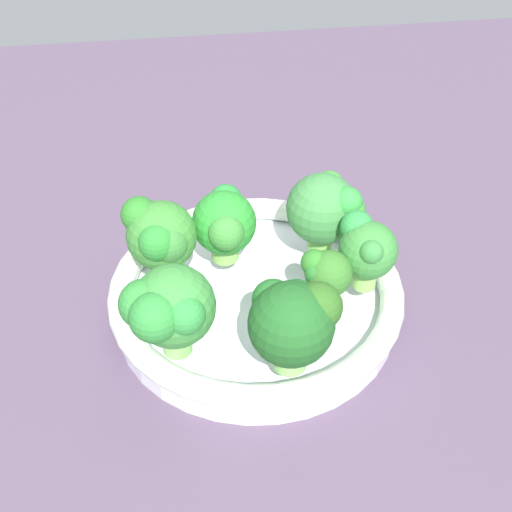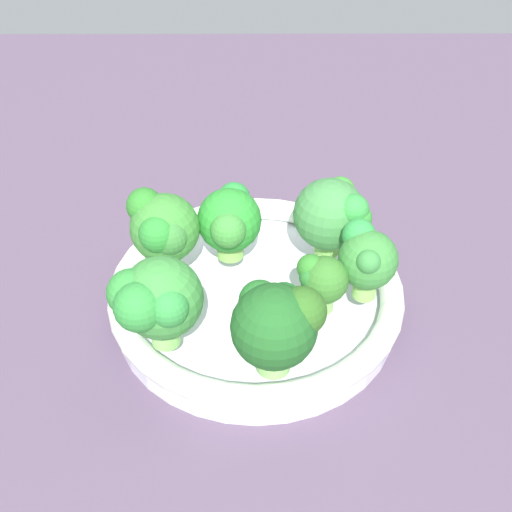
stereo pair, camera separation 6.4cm
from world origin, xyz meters
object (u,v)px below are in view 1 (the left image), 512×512
Objects in this scene: broccoli_floret_2 at (160,236)px; broccoli_floret_3 at (225,223)px; broccoli_floret_5 at (326,208)px; broccoli_floret_4 at (367,249)px; broccoli_floret_0 at (168,309)px; broccoli_floret_6 at (326,274)px; broccoli_floret_1 at (294,320)px; bowl at (256,296)px.

broccoli_floret_2 is 1.06× the size of broccoli_floret_3.
broccoli_floret_4 is at bearing -158.05° from broccoli_floret_5.
broccoli_floret_4 is at bearing -100.89° from broccoli_floret_2.
broccoli_floret_2 is (9.46, 0.34, -0.34)cm from broccoli_floret_0.
broccoli_floret_3 is (1.99, -5.86, -0.66)cm from broccoli_floret_2.
broccoli_floret_2 is 1.15× the size of broccoli_floret_4.
broccoli_floret_0 is 14.25cm from broccoli_floret_6.
broccoli_floret_0 reaches higher than broccoli_floret_1.
broccoli_floret_2 reaches higher than broccoli_floret_4.
broccoli_floret_2 is 1.47× the size of broccoli_floret_6.
bowl is at bearing -45.41° from broccoli_floret_0.
broccoli_floret_1 is 1.06× the size of broccoli_floret_3.
broccoli_floret_1 is at bearing -163.49° from broccoli_floret_3.
broccoli_floret_3 is (13.48, 3.99, -0.57)cm from broccoli_floret_1.
bowl is 3.90× the size of broccoli_floret_4.
broccoli_floret_0 is 9.48cm from broccoli_floret_2.
broccoli_floret_3 reaches higher than bowl.
broccoli_floret_6 is at bearing 113.81° from broccoli_floret_4.
broccoli_floret_3 reaches higher than broccoli_floret_6.
broccoli_floret_1 reaches higher than broccoli_floret_4.
broccoli_floret_6 reaches higher than bowl.
broccoli_floret_6 is at bearing -131.97° from broccoli_floret_3.
bowl is 10.44cm from broccoli_floret_5.
broccoli_floret_5 is (14.01, -5.47, -0.24)cm from broccoli_floret_1.
bowl is 8.41cm from broccoli_floret_6.
broccoli_floret_3 is 13.03cm from broccoli_floret_4.
broccoli_floret_5 reaches higher than bowl.
broccoli_floret_3 is (11.46, -5.52, -1.01)cm from broccoli_floret_0.
broccoli_floret_2 is at bearing 79.11° from broccoli_floret_4.
broccoli_floret_1 is at bearing 158.69° from broccoli_floret_5.
broccoli_floret_4 is (-3.41, -17.72, -0.59)cm from broccoli_floret_2.
broccoli_floret_6 is (-5.14, -13.79, -1.48)cm from broccoli_floret_2.
broccoli_floret_2 is at bearing 99.36° from broccoli_floret_5.
broccoli_floret_1 and broccoli_floret_2 have the same top height.
broccoli_floret_5 is (0.53, -9.46, 0.34)cm from broccoli_floret_3.
broccoli_floret_0 is (-7.79, 7.91, 7.10)cm from bowl.
broccoli_floret_6 is (6.35, -3.94, -1.39)cm from broccoli_floret_1.
broccoli_floret_1 reaches higher than broccoli_floret_5.
broccoli_floret_1 reaches higher than broccoli_floret_3.
broccoli_floret_2 is 1.03× the size of broccoli_floret_5.
bowl is 3.39× the size of broccoli_floret_1.
bowl is at bearing -146.95° from broccoli_floret_3.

